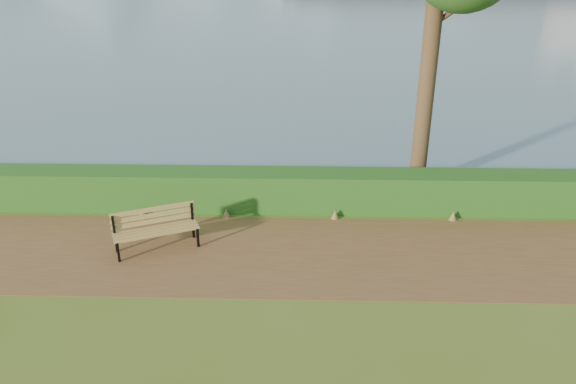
{
  "coord_description": "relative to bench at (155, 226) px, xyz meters",
  "views": [
    {
      "loc": [
        0.76,
        -10.34,
        6.39
      ],
      "look_at": [
        0.46,
        1.2,
        1.1
      ],
      "focal_mm": 35.0,
      "sensor_mm": 36.0,
      "label": 1
    }
  ],
  "objects": [
    {
      "name": "ground",
      "position": [
        2.47,
        -0.54,
        -0.53
      ],
      "size": [
        140.0,
        140.0,
        0.0
      ],
      "primitive_type": "plane",
      "color": "#465C1A",
      "rests_on": "ground"
    },
    {
      "name": "hedge",
      "position": [
        2.47,
        2.06,
        -0.03
      ],
      "size": [
        32.0,
        0.85,
        1.0
      ],
      "primitive_type": "cube",
      "color": "#1F4B15",
      "rests_on": "ground"
    },
    {
      "name": "bench",
      "position": [
        0.0,
        0.0,
        0.0
      ],
      "size": [
        1.91,
        1.22,
        0.93
      ],
      "rotation": [
        0.0,
        0.0,
        0.41
      ],
      "color": "black",
      "rests_on": "ground"
    },
    {
      "name": "path",
      "position": [
        2.47,
        -0.24,
        -0.53
      ],
      "size": [
        40.0,
        3.4,
        0.01
      ],
      "primitive_type": "cube",
      "color": "brown",
      "rests_on": "ground"
    }
  ]
}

